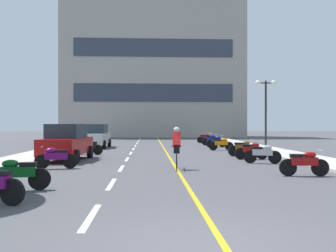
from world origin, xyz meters
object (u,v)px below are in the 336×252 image
(motorcycle_4, at_px, (263,153))
(motorcycle_10, at_px, (211,140))
(street_lamp_mid, at_px, (266,98))
(motorcycle_11, at_px, (209,139))
(motorcycle_1, at_px, (18,173))
(parked_car_mid, at_px, (96,136))
(parked_car_near, at_px, (67,142))
(motorcycle_7, at_px, (89,147))
(motorcycle_6, at_px, (243,148))
(motorcycle_12, at_px, (205,138))
(motorcycle_2, at_px, (304,163))
(motorcycle_3, at_px, (56,157))
(motorcycle_5, at_px, (251,150))
(motorcycle_9, at_px, (216,141))
(motorcycle_8, at_px, (221,144))
(cyclist_rider, at_px, (177,147))

(motorcycle_4, distance_m, motorcycle_10, 15.02)
(street_lamp_mid, xyz_separation_m, motorcycle_11, (-2.47, 8.79, -3.13))
(motorcycle_1, bearing_deg, parked_car_mid, 91.66)
(parked_car_near, xyz_separation_m, motorcycle_7, (0.55, 3.45, -0.44))
(motorcycle_1, distance_m, motorcycle_6, 13.83)
(street_lamp_mid, distance_m, motorcycle_10, 7.85)
(motorcycle_12, bearing_deg, parked_car_near, -119.21)
(motorcycle_2, xyz_separation_m, motorcycle_3, (-9.17, 2.61, 0.00))
(motorcycle_5, xyz_separation_m, motorcycle_9, (0.02, 10.19, 0.00))
(motorcycle_10, bearing_deg, motorcycle_4, -90.56)
(motorcycle_8, bearing_deg, parked_car_near, -144.29)
(motorcycle_11, xyz_separation_m, motorcycle_12, (-0.05, 2.08, 0.00))
(street_lamp_mid, height_order, motorcycle_12, street_lamp_mid)
(motorcycle_3, xyz_separation_m, motorcycle_9, (9.04, 13.75, 0.00))
(parked_car_near, xyz_separation_m, motorcycle_12, (9.60, 17.18, -0.44))
(motorcycle_11, bearing_deg, motorcycle_7, -128.02)
(parked_car_near, xyz_separation_m, cyclist_rider, (5.23, -3.94, -0.03))
(motorcycle_6, xyz_separation_m, motorcycle_8, (-0.35, 4.56, 0.00))
(motorcycle_2, relative_size, motorcycle_12, 1.02)
(motorcycle_6, height_order, motorcycle_11, same)
(motorcycle_7, bearing_deg, motorcycle_5, -21.62)
(motorcycle_5, relative_size, cyclist_rider, 0.96)
(motorcycle_10, bearing_deg, parked_car_mid, -162.25)
(parked_car_near, xyz_separation_m, motorcycle_2, (9.52, -6.21, -0.44))
(motorcycle_1, distance_m, motorcycle_9, 20.73)
(street_lamp_mid, bearing_deg, motorcycle_5, -113.49)
(street_lamp_mid, relative_size, motorcycle_6, 2.76)
(motorcycle_10, bearing_deg, motorcycle_5, -90.54)
(motorcycle_10, height_order, motorcycle_12, same)
(motorcycle_4, xyz_separation_m, motorcycle_12, (0.26, 19.18, 0.00))
(motorcycle_1, xyz_separation_m, motorcycle_4, (8.78, 6.60, 0.00))
(motorcycle_3, distance_m, motorcycle_6, 10.68)
(motorcycle_5, height_order, cyclist_rider, cyclist_rider)
(street_lamp_mid, bearing_deg, parked_car_near, -152.54)
(parked_car_near, relative_size, motorcycle_12, 2.58)
(motorcycle_5, bearing_deg, street_lamp_mid, 66.51)
(motorcycle_9, bearing_deg, parked_car_near, -132.80)
(motorcycle_1, height_order, motorcycle_2, same)
(street_lamp_mid, bearing_deg, motorcycle_9, 125.45)
(parked_car_mid, height_order, motorcycle_12, parked_car_mid)
(motorcycle_11, xyz_separation_m, cyclist_rider, (-4.42, -19.03, 0.41))
(street_lamp_mid, height_order, motorcycle_5, street_lamp_mid)
(parked_car_near, bearing_deg, motorcycle_12, 60.79)
(street_lamp_mid, distance_m, motorcycle_1, 19.13)
(motorcycle_4, xyz_separation_m, cyclist_rider, (-4.12, -1.93, 0.41))
(motorcycle_5, height_order, motorcycle_6, same)
(motorcycle_6, bearing_deg, motorcycle_1, -129.99)
(motorcycle_2, relative_size, motorcycle_7, 1.02)
(motorcycle_7, distance_m, motorcycle_11, 14.78)
(motorcycle_6, distance_m, motorcycle_7, 9.02)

